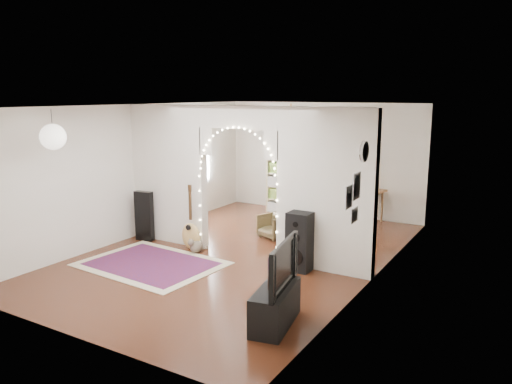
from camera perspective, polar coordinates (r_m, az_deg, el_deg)
The scene contains 25 objects.
floor at distance 9.30m, azimuth -1.78°, elevation -7.04°, with size 7.50×7.50×0.00m, color black.
ceiling at distance 8.83m, azimuth -1.88°, elevation 9.84°, with size 5.00×7.50×0.02m, color white.
wall_back at distance 12.27m, azimuth 7.60°, elevation 3.80°, with size 5.00×0.02×2.70m, color silver.
wall_front at distance 6.21m, azimuth -20.71°, elevation -4.10°, with size 5.00×0.02×2.70m, color silver.
wall_left at distance 10.50m, azimuth -13.44°, elevation 2.36°, with size 0.02×7.50×2.70m, color silver.
wall_right at distance 7.94m, azimuth 13.60°, elevation -0.45°, with size 0.02×7.50×2.70m, color silver.
divider_wall at distance 8.96m, azimuth -1.83°, elevation 1.65°, with size 5.00×0.20×2.70m.
fairy_lights at distance 8.83m, azimuth -2.29°, elevation 2.33°, with size 1.64×0.04×1.60m, color #FFEABF, non-canonical shape.
window at distance 11.81m, azimuth -7.31°, elevation 4.26°, with size 0.04×1.20×1.40m, color white.
wall_clock at distance 7.26m, azimuth 12.32°, elevation 4.54°, with size 0.31×0.31×0.03m, color white.
picture_frames at distance 6.98m, azimuth 11.08°, elevation -0.66°, with size 0.02×0.50×0.70m, color white, non-canonical shape.
paper_lantern at distance 8.37m, azimuth -22.18°, elevation 5.85°, with size 0.40×0.40×0.40m, color white.
ceiling_fan at distance 10.59m, azimuth 4.00°, elevation 8.42°, with size 1.10×1.10×0.30m, color #C28B40, non-canonical shape.
area_rug at distance 8.92m, azimuth -11.86°, elevation -8.03°, with size 2.32×1.74×0.02m, color maroon.
guitar_case at distance 10.23m, azimuth -12.65°, elevation -2.69°, with size 0.38×0.13×1.00m, color black.
acoustic_guitar at distance 9.50m, azimuth -7.47°, elevation -3.84°, with size 0.44×0.20×1.06m.
tabby_cat at distance 9.37m, azimuth -6.89°, elevation -6.18°, with size 0.25×0.46×0.30m.
floor_speaker at distance 8.33m, azimuth 5.01°, elevation -5.69°, with size 0.39×0.35×1.00m.
media_console at distance 6.51m, azimuth 2.22°, elevation -12.94°, with size 0.40×1.00×0.50m, color black.
tv at distance 6.30m, azimuth 2.26°, elevation -8.29°, with size 1.07×0.14×0.62m, color black.
bookcase at distance 12.11m, azimuth 4.19°, elevation 0.49°, with size 1.29×0.33×1.33m, color beige.
dining_table at distance 11.71m, azimuth 11.30°, elevation 0.01°, with size 1.32×0.99×0.76m.
flower_vase at distance 11.67m, azimuth 11.33°, elevation 0.83°, with size 0.18×0.18×0.19m, color white.
dining_chair_left at distance 10.23m, azimuth 2.05°, elevation -3.91°, with size 0.52×0.53×0.48m, color brown.
dining_chair_right at distance 10.01m, azimuth 6.49°, elevation -4.44°, with size 0.48×0.49×0.45m, color brown.
Camera 1 is at (4.73, -7.46, 2.91)m, focal length 35.00 mm.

